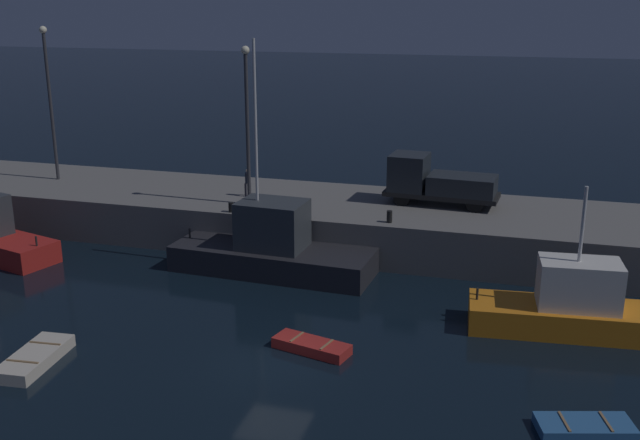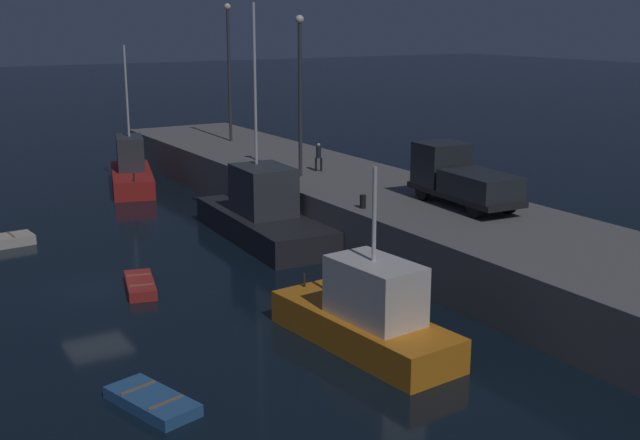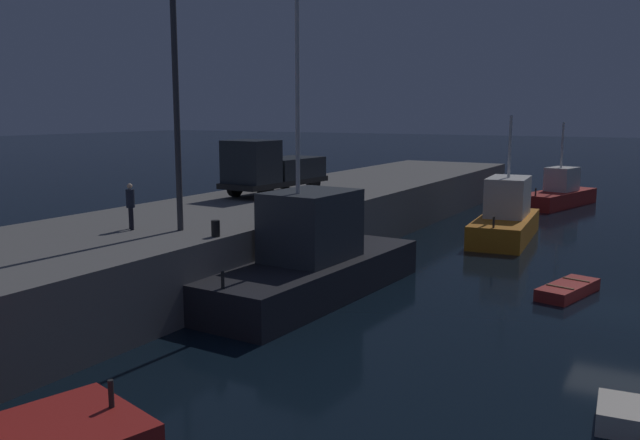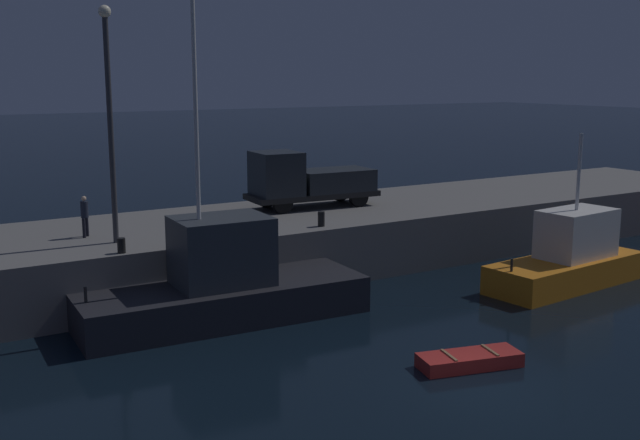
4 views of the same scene
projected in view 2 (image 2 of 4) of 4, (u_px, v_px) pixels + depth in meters
name	position (u px, v px, depth m)	size (l,w,h in m)	color
ground_plane	(94.00, 290.00, 32.23)	(320.00, 320.00, 0.00)	black
pier_quay	(394.00, 216.00, 39.33)	(57.21, 8.00, 2.37)	slate
fishing_boat_blue	(264.00, 215.00, 39.36)	(10.15, 3.91, 11.31)	#232328
fishing_boat_white	(131.00, 171.00, 51.21)	(8.18, 4.45, 8.96)	red
fishing_boat_orange	(367.00, 315.00, 26.32)	(7.54, 3.14, 6.12)	orange
rowboat_white_mid	(140.00, 285.00, 32.12)	(3.20, 1.76, 0.45)	#B22823
rowboat_blue_far	(152.00, 401.00, 22.46)	(3.20, 2.04, 0.39)	#2D6099
lamp_post_west	(229.00, 63.00, 53.93)	(0.44, 0.44, 9.16)	#38383D
lamp_post_east	(300.00, 84.00, 41.79)	(0.44, 0.44, 8.37)	#38383D
utility_truck	(460.00, 178.00, 36.04)	(6.18, 2.55, 2.64)	black
dockworker	(319.00, 155.00, 44.11)	(0.40, 0.40, 1.56)	black
bollard_west	(363.00, 202.00, 35.64)	(0.28, 0.28, 0.60)	black
bollard_central	(268.00, 173.00, 42.32)	(0.28, 0.28, 0.52)	black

